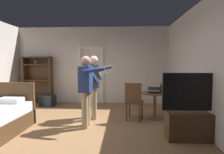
{
  "coord_description": "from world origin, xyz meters",
  "views": [
    {
      "loc": [
        1.09,
        -4.04,
        1.47
      ],
      "look_at": [
        0.85,
        0.51,
        1.15
      ],
      "focal_mm": 29.68,
      "sensor_mm": 36.0,
      "label": 1
    }
  ],
  "objects_px": {
    "wooden_chair": "(134,100)",
    "person_striped_shirt": "(94,82)",
    "side_table": "(155,101)",
    "suitcase_small": "(48,101)",
    "person_blue_shirt": "(86,87)",
    "bottle_on_table": "(161,89)",
    "tv_flatscreen": "(194,120)",
    "bookshelf": "(38,78)",
    "laptop": "(154,91)",
    "suitcase_dark": "(48,100)"
  },
  "relations": [
    {
      "from": "laptop",
      "to": "bottle_on_table",
      "type": "xyz_separation_m",
      "value": [
        0.18,
        -0.04,
        0.06
      ]
    },
    {
      "from": "suitcase_small",
      "to": "bottle_on_table",
      "type": "bearing_deg",
      "value": -23.81
    },
    {
      "from": "side_table",
      "to": "bottle_on_table",
      "type": "distance_m",
      "value": 0.37
    },
    {
      "from": "suitcase_dark",
      "to": "suitcase_small",
      "type": "height_order",
      "value": "suitcase_dark"
    },
    {
      "from": "wooden_chair",
      "to": "suitcase_small",
      "type": "xyz_separation_m",
      "value": [
        -2.9,
        1.53,
        -0.38
      ]
    },
    {
      "from": "bookshelf",
      "to": "side_table",
      "type": "relative_size",
      "value": 2.43
    },
    {
      "from": "tv_flatscreen",
      "to": "person_striped_shirt",
      "type": "height_order",
      "value": "person_striped_shirt"
    },
    {
      "from": "bottle_on_table",
      "to": "suitcase_small",
      "type": "relative_size",
      "value": 0.5
    },
    {
      "from": "laptop",
      "to": "person_striped_shirt",
      "type": "height_order",
      "value": "person_striped_shirt"
    },
    {
      "from": "side_table",
      "to": "bottle_on_table",
      "type": "height_order",
      "value": "bottle_on_table"
    },
    {
      "from": "side_table",
      "to": "wooden_chair",
      "type": "xyz_separation_m",
      "value": [
        -0.58,
        -0.24,
        0.07
      ]
    },
    {
      "from": "laptop",
      "to": "wooden_chair",
      "type": "xyz_separation_m",
      "value": [
        -0.54,
        -0.2,
        -0.21
      ]
    },
    {
      "from": "tv_flatscreen",
      "to": "person_striped_shirt",
      "type": "relative_size",
      "value": 0.77
    },
    {
      "from": "wooden_chair",
      "to": "suitcase_dark",
      "type": "relative_size",
      "value": 2.09
    },
    {
      "from": "wooden_chair",
      "to": "person_blue_shirt",
      "type": "xyz_separation_m",
      "value": [
        -1.13,
        -0.54,
        0.4
      ]
    },
    {
      "from": "bottle_on_table",
      "to": "person_blue_shirt",
      "type": "bearing_deg",
      "value": -159.23
    },
    {
      "from": "bookshelf",
      "to": "person_blue_shirt",
      "type": "height_order",
      "value": "bookshelf"
    },
    {
      "from": "laptop",
      "to": "suitcase_dark",
      "type": "bearing_deg",
      "value": 158.85
    },
    {
      "from": "person_blue_shirt",
      "to": "person_striped_shirt",
      "type": "xyz_separation_m",
      "value": [
        0.08,
        0.71,
        0.03
      ]
    },
    {
      "from": "laptop",
      "to": "suitcase_small",
      "type": "xyz_separation_m",
      "value": [
        -3.44,
        1.33,
        -0.58
      ]
    },
    {
      "from": "bookshelf",
      "to": "person_striped_shirt",
      "type": "bearing_deg",
      "value": -37.39
    },
    {
      "from": "side_table",
      "to": "suitcase_small",
      "type": "distance_m",
      "value": 3.72
    },
    {
      "from": "side_table",
      "to": "bottle_on_table",
      "type": "bearing_deg",
      "value": -29.74
    },
    {
      "from": "person_striped_shirt",
      "to": "bottle_on_table",
      "type": "bearing_deg",
      "value": -0.18
    },
    {
      "from": "tv_flatscreen",
      "to": "side_table",
      "type": "bearing_deg",
      "value": 110.15
    },
    {
      "from": "bottle_on_table",
      "to": "suitcase_small",
      "type": "xyz_separation_m",
      "value": [
        -3.62,
        1.36,
        -0.64
      ]
    },
    {
      "from": "laptop",
      "to": "suitcase_dark",
      "type": "xyz_separation_m",
      "value": [
        -3.44,
        1.33,
        -0.56
      ]
    },
    {
      "from": "bottle_on_table",
      "to": "suitcase_small",
      "type": "bearing_deg",
      "value": 159.35
    },
    {
      "from": "person_striped_shirt",
      "to": "suitcase_small",
      "type": "distance_m",
      "value": 2.43
    },
    {
      "from": "wooden_chair",
      "to": "person_striped_shirt",
      "type": "xyz_separation_m",
      "value": [
        -1.05,
        0.17,
        0.43
      ]
    },
    {
      "from": "bookshelf",
      "to": "suitcase_dark",
      "type": "height_order",
      "value": "bookshelf"
    },
    {
      "from": "bottle_on_table",
      "to": "suitcase_dark",
      "type": "bearing_deg",
      "value": 159.28
    },
    {
      "from": "side_table",
      "to": "suitcase_small",
      "type": "height_order",
      "value": "side_table"
    },
    {
      "from": "bookshelf",
      "to": "laptop",
      "type": "relative_size",
      "value": 4.56
    },
    {
      "from": "tv_flatscreen",
      "to": "suitcase_small",
      "type": "relative_size",
      "value": 2.56
    },
    {
      "from": "laptop",
      "to": "wooden_chair",
      "type": "height_order",
      "value": "wooden_chair"
    },
    {
      "from": "bottle_on_table",
      "to": "person_blue_shirt",
      "type": "height_order",
      "value": "person_blue_shirt"
    },
    {
      "from": "bookshelf",
      "to": "wooden_chair",
      "type": "relative_size",
      "value": 1.75
    },
    {
      "from": "tv_flatscreen",
      "to": "wooden_chair",
      "type": "relative_size",
      "value": 1.31
    },
    {
      "from": "bottle_on_table",
      "to": "person_blue_shirt",
      "type": "relative_size",
      "value": 0.15
    },
    {
      "from": "tv_flatscreen",
      "to": "side_table",
      "type": "height_order",
      "value": "tv_flatscreen"
    },
    {
      "from": "tv_flatscreen",
      "to": "person_blue_shirt",
      "type": "distance_m",
      "value": 2.37
    },
    {
      "from": "tv_flatscreen",
      "to": "suitcase_small",
      "type": "bearing_deg",
      "value": 146.14
    },
    {
      "from": "tv_flatscreen",
      "to": "bottle_on_table",
      "type": "height_order",
      "value": "tv_flatscreen"
    },
    {
      "from": "person_blue_shirt",
      "to": "suitcase_small",
      "type": "distance_m",
      "value": 2.83
    },
    {
      "from": "side_table",
      "to": "laptop",
      "type": "bearing_deg",
      "value": -131.68
    },
    {
      "from": "suitcase_dark",
      "to": "suitcase_small",
      "type": "distance_m",
      "value": 0.02
    },
    {
      "from": "wooden_chair",
      "to": "laptop",
      "type": "bearing_deg",
      "value": 20.29
    },
    {
      "from": "laptop",
      "to": "suitcase_dark",
      "type": "height_order",
      "value": "laptop"
    },
    {
      "from": "bookshelf",
      "to": "wooden_chair",
      "type": "bearing_deg",
      "value": -30.08
    }
  ]
}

